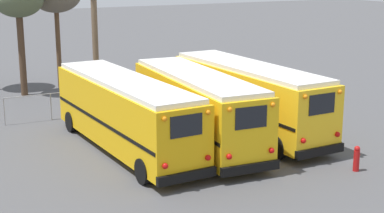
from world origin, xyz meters
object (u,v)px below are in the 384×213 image
Objects in this scene: school_bus_0 at (125,112)px; school_bus_1 at (197,107)px; utility_pole at (95,25)px; school_bus_2 at (248,96)px; fire_hydrant at (357,158)px; bare_tree_0 at (18,1)px.

school_bus_1 is (3.10, -0.75, 0.03)m from school_bus_0.
utility_pole is at bearing 95.16° from school_bus_1.
school_bus_2 is at bearing 11.48° from school_bus_1.
school_bus_1 reaches higher than fire_hydrant.
school_bus_1 is 9.60× the size of fire_hydrant.
bare_tree_0 is at bearing 108.88° from school_bus_1.
utility_pole is at bearing 78.57° from school_bus_0.
utility_pole reaches higher than bare_tree_0.
school_bus_0 is 1.10× the size of school_bus_1.
school_bus_1 is 3.17m from school_bus_2.
school_bus_1 is 1.41× the size of bare_tree_0.
school_bus_2 is 11.56m from utility_pole.
utility_pole reaches higher than school_bus_1.
bare_tree_0 reaches higher than school_bus_1.
school_bus_0 is 13.89m from bare_tree_0.
utility_pole reaches higher than fire_hydrant.
fire_hydrant is (0.94, -6.48, -1.29)m from school_bus_2.
fire_hydrant is (4.04, -5.85, -1.25)m from school_bus_1.
bare_tree_0 reaches higher than school_bus_2.
fire_hydrant is at bearing -81.78° from school_bus_2.
school_bus_1 reaches higher than school_bus_0.
bare_tree_0 is (-4.77, 13.94, 4.01)m from school_bus_1.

